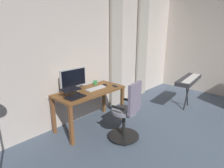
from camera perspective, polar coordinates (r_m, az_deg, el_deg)
The scene contains 12 objects.
back_room_partition at distance 4.33m, azimuth -4.23°, elevation 10.11°, with size 6.24×0.10×2.87m, color beige.
curtain_left_panel at distance 5.47m, azimuth 9.03°, elevation 10.14°, with size 0.42×0.06×2.64m, color #B7AFA2.
curtain_right_panel at distance 4.62m, azimuth 1.25°, elevation 9.16°, with size 0.38×0.06×2.64m, color #B7AFA2.
desk at distance 3.73m, azimuth -6.70°, elevation -3.41°, with size 1.39×0.64×0.76m.
office_chair at distance 3.32m, azimuth 4.63°, elevation -8.92°, with size 0.56×0.56×1.07m.
computer_monitor at distance 3.66m, azimuth -11.53°, elevation 1.63°, with size 0.57×0.18×0.44m.
computer_keyboard at distance 3.76m, azimuth -4.90°, elevation -1.32°, with size 0.43×0.13×0.02m, color silver.
laptop at distance 3.37m, azimuth -11.53°, elevation -3.00°, with size 0.36×0.35×0.15m.
computer_mouse at distance 3.96m, azimuth -2.14°, elevation -0.22°, with size 0.06×0.10×0.04m, color black.
cell_phone_face_up at distance 3.91m, azimuth 0.88°, elevation -0.63°, with size 0.07×0.14×0.01m, color black.
mug_coffee at distance 4.03m, azimuth -5.07°, elevation 0.44°, with size 0.12×0.08×0.09m.
piano_keyboard at distance 4.90m, azimuth 22.13°, elevation 1.05°, with size 1.17×0.46×0.78m.
Camera 1 is at (2.92, 0.19, 1.92)m, focal length 30.37 mm.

